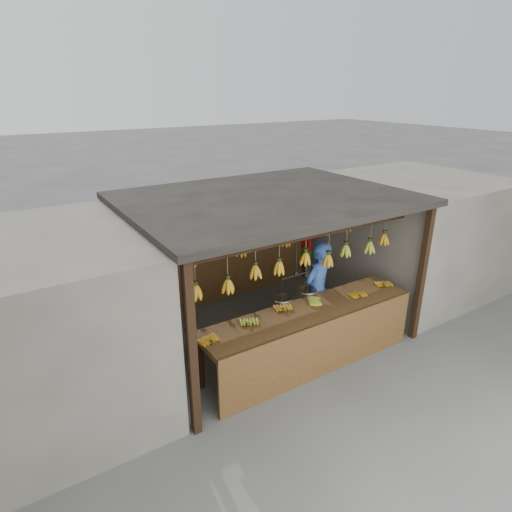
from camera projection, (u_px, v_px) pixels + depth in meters
ground at (265, 331)px, 7.44m from camera, size 80.00×80.00×0.00m
stall at (255, 217)px, 6.97m from camera, size 4.30×3.30×2.40m
neighbor_left at (21, 333)px, 5.22m from camera, size 3.00×3.00×2.30m
neighbor_right at (411, 233)px, 8.81m from camera, size 3.00×3.00×2.30m
counter at (314, 326)px, 6.23m from camera, size 3.43×0.78×0.96m
hanging_bananas at (266, 243)px, 6.85m from camera, size 3.62×2.24×0.38m
balance_scale at (295, 291)px, 6.12m from camera, size 0.74×0.28×0.84m
vendor at (317, 290)px, 7.01m from camera, size 0.71×0.57×1.69m
bag_bundles at (306, 236)px, 9.10m from camera, size 0.08×0.26×1.28m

